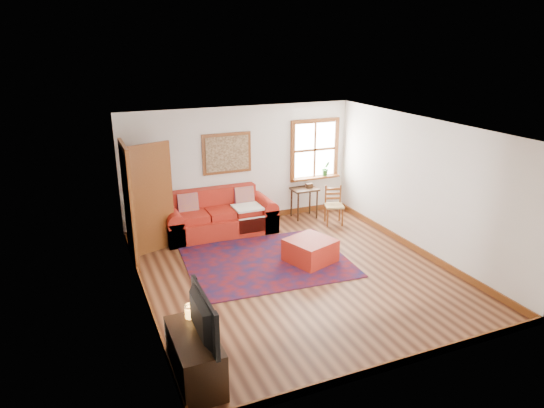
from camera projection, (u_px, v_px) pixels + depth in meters
name	position (u px, v px, depth m)	size (l,w,h in m)	color
ground	(296.00, 273.00, 8.25)	(5.50, 5.50, 0.00)	#3E1E10
room_envelope	(297.00, 180.00, 7.73)	(5.04, 5.54, 2.52)	silver
window	(316.00, 156.00, 10.84)	(1.18, 0.20, 1.38)	white
doorway	(142.00, 200.00, 8.65)	(0.89, 1.08, 2.14)	black
framed_artwork	(227.00, 153.00, 10.01)	(1.05, 0.07, 0.85)	brown
persian_rug	(267.00, 261.00, 8.68)	(2.83, 2.26, 0.02)	#580C0E
red_leather_sofa	(219.00, 219.00, 9.94)	(2.26, 0.93, 0.88)	#A62115
red_ottoman	(310.00, 251.00, 8.63)	(0.74, 0.74, 0.42)	#A62115
side_table	(304.00, 194.00, 10.70)	(0.56, 0.42, 0.68)	#321D10
ladder_back_chair	(334.00, 204.00, 10.40)	(0.48, 0.47, 0.82)	tan
media_cabinet	(195.00, 357.00, 5.60)	(0.48, 1.07, 0.59)	#321D10
television	(196.00, 318.00, 5.34)	(0.97, 0.13, 0.56)	black
candle_hurricane	(190.00, 312.00, 5.82)	(0.12, 0.12, 0.18)	silver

